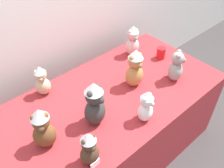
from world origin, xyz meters
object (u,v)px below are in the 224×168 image
object	(u,v)px
display_table	(112,125)
teddy_bear_ash	(176,67)
teddy_bear_sand	(42,81)
teddy_bear_caramel	(135,68)
teddy_bear_snow	(146,106)
teddy_bear_charcoal	(95,104)
teddy_bear_blush	(133,41)
teddy_bear_cocoa	(89,149)
teddy_bear_chestnut	(43,128)
party_cup_red	(161,53)

from	to	relation	value
display_table	teddy_bear_ash	world-z (taller)	teddy_bear_ash
teddy_bear_sand	teddy_bear_caramel	size ratio (longest dim) A/B	0.78
display_table	teddy_bear_snow	size ratio (longest dim) A/B	6.90
teddy_bear_charcoal	teddy_bear_blush	bearing A→B (deg)	10.17
display_table	teddy_bear_cocoa	world-z (taller)	teddy_bear_cocoa
teddy_bear_snow	teddy_bear_blush	size ratio (longest dim) A/B	0.89
teddy_bear_chestnut	teddy_bear_ash	size ratio (longest dim) A/B	1.18
teddy_bear_sand	teddy_bear_blush	world-z (taller)	teddy_bear_blush
party_cup_red	teddy_bear_chestnut	bearing A→B (deg)	-174.02
teddy_bear_blush	teddy_bear_charcoal	xyz separation A→B (m)	(-0.78, -0.42, 0.03)
teddy_bear_snow	teddy_bear_blush	distance (m)	0.81
teddy_bear_snow	teddy_bear_ash	bearing A→B (deg)	0.80
teddy_bear_snow	teddy_bear_charcoal	bearing A→B (deg)	127.70
display_table	teddy_bear_caramel	size ratio (longest dim) A/B	5.39
teddy_bear_chestnut	teddy_bear_blush	distance (m)	1.19
display_table	teddy_bear_snow	xyz separation A→B (m)	(0.01, -0.33, 0.50)
display_table	teddy_bear_charcoal	size ratio (longest dim) A/B	5.12
teddy_bear_chestnut	teddy_bear_charcoal	bearing A→B (deg)	21.06
teddy_bear_snow	teddy_bear_caramel	bearing A→B (deg)	42.33
teddy_bear_sand	teddy_bear_blush	bearing A→B (deg)	27.16
teddy_bear_chestnut	teddy_bear_sand	xyz separation A→B (m)	(0.23, 0.43, -0.03)
teddy_bear_ash	teddy_bear_blush	size ratio (longest dim) A/B	0.92
display_table	teddy_bear_chestnut	size ratio (longest dim) A/B	5.65
teddy_bear_blush	teddy_bear_cocoa	bearing A→B (deg)	-134.75
teddy_bear_cocoa	party_cup_red	world-z (taller)	teddy_bear_cocoa
teddy_bear_sand	teddy_bear_ash	bearing A→B (deg)	-0.47
teddy_bear_caramel	teddy_bear_snow	bearing A→B (deg)	-117.77
teddy_bear_charcoal	teddy_bear_snow	bearing A→B (deg)	-56.19
teddy_bear_ash	teddy_bear_blush	bearing A→B (deg)	58.23
teddy_bear_chestnut	display_table	bearing A→B (deg)	36.18
teddy_bear_chestnut	teddy_bear_snow	bearing A→B (deg)	7.17
teddy_bear_sand	party_cup_red	size ratio (longest dim) A/B	2.41
teddy_bear_snow	teddy_bear_chestnut	bearing A→B (deg)	142.12
teddy_bear_sand	teddy_bear_ash	world-z (taller)	teddy_bear_ash
teddy_bear_snow	teddy_bear_cocoa	bearing A→B (deg)	166.94
teddy_bear_chestnut	party_cup_red	size ratio (longest dim) A/B	2.95
teddy_bear_cocoa	teddy_bear_caramel	distance (m)	0.77
teddy_bear_caramel	teddy_bear_blush	xyz separation A→B (m)	(0.30, 0.32, -0.02)
teddy_bear_chestnut	teddy_bear_ash	xyz separation A→B (m)	(1.14, -0.14, -0.03)
teddy_bear_charcoal	party_cup_red	xyz separation A→B (m)	(0.94, 0.20, -0.12)
teddy_bear_caramel	teddy_bear_snow	size ratio (longest dim) A/B	1.28
teddy_bear_cocoa	teddy_bear_caramel	world-z (taller)	teddy_bear_caramel
teddy_bear_chestnut	teddy_bear_blush	size ratio (longest dim) A/B	1.09
teddy_bear_sand	teddy_bear_charcoal	size ratio (longest dim) A/B	0.74
teddy_bear_cocoa	teddy_bear_ash	xyz separation A→B (m)	(1.00, 0.15, -0.00)
display_table	teddy_bear_chestnut	world-z (taller)	teddy_bear_chestnut
teddy_bear_cocoa	teddy_bear_snow	size ratio (longest dim) A/B	1.00
teddy_bear_cocoa	teddy_bear_charcoal	bearing A→B (deg)	47.87
teddy_bear_caramel	teddy_bear_blush	size ratio (longest dim) A/B	1.14
teddy_bear_ash	teddy_bear_caramel	bearing A→B (deg)	117.67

